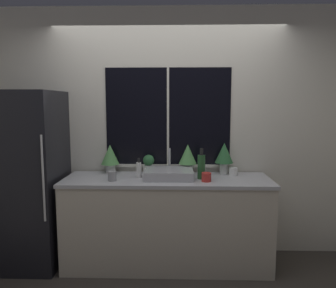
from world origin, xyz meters
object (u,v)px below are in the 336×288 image
Objects in this scene: potted_plant_far_right at (224,154)px; mug_red at (206,177)px; refrigerator at (29,179)px; bottle_tall at (201,166)px; potted_plant_center_right at (188,157)px; potted_plant_center_left at (149,164)px; potted_plant_far_left at (110,156)px; mug_grey at (112,176)px; sink at (169,174)px; soap_bottle at (139,169)px; mug_white at (233,171)px.

mug_red is (-0.22, -0.37, -0.17)m from potted_plant_far_right.
refrigerator is 1.78m from bottle_tall.
potted_plant_far_right is 0.46m from mug_red.
potted_plant_center_left is at bearing 180.00° from potted_plant_center_right.
mug_grey is at bearing -76.13° from potted_plant_far_left.
mug_red is at bearing 0.06° from mug_grey.
potted_plant_center_left is (1.22, 0.23, 0.12)m from refrigerator.
mug_grey reaches higher than mug_red.
sink is 0.31m from soap_bottle.
refrigerator is 8.90× the size of potted_plant_center_left.
potted_plant_far_left reaches higher than potted_plant_center_left.
potted_plant_center_right is at bearing 26.00° from mug_grey.
potted_plant_center_left is 0.23m from soap_bottle.
refrigerator is at bearing 171.10° from mug_grey.
soap_bottle is at bearing -110.58° from potted_plant_center_left.
mug_red is (0.59, -0.37, -0.06)m from potted_plant_center_left.
sink is at bearing 175.58° from bottle_tall.
potted_plant_center_right is 0.56m from soap_bottle.
refrigerator is 2.06m from potted_plant_far_right.
bottle_tall is (1.77, -0.02, 0.15)m from refrigerator.
mug_red is at bearing -4.36° from refrigerator.
bottle_tall is at bearing -4.42° from sink.
mug_white is at bearing 8.34° from soap_bottle.
refrigerator is at bearing -175.83° from mug_white.
mug_grey is at bearing -154.00° from potted_plant_center_right.
potted_plant_far_right is 1.21m from mug_grey.
potted_plant_far_left is 0.43m from potted_plant_center_left.
bottle_tall is (0.97, -0.25, -0.06)m from potted_plant_far_left.
refrigerator is 5.78× the size of potted_plant_far_left.
bottle_tall is at bearing 109.98° from mug_red.
potted_plant_far_left is (-0.65, 0.23, 0.14)m from sink.
potted_plant_far_left is at bearing 176.84° from mug_white.
potted_plant_far_right reaches higher than mug_white.
sink is 1.58× the size of bottle_tall.
bottle_tall is at bearing -0.75° from refrigerator.
potted_plant_far_left is at bearing 165.53° from bottle_tall.
mug_grey is (-0.55, -0.14, 0.00)m from sink.
soap_bottle is (-0.08, -0.22, -0.02)m from potted_plant_center_left.
potted_plant_far_right is at bearing 13.62° from soap_bottle.
potted_plant_center_left is 0.66× the size of bottle_tall.
potted_plant_center_right is 3.40× the size of mug_red.
soap_bottle is at bearing -171.66° from mug_white.
potted_plant_far_right is (0.39, 0.00, 0.02)m from potted_plant_center_right.
sink is at bearing 14.26° from mug_grey.
potted_plant_center_right is 0.39m from potted_plant_far_right.
refrigerator is at bearing 175.64° from mug_red.
potted_plant_far_right is 3.73× the size of mug_white.
potted_plant_far_right is at bearing 58.90° from mug_red.
refrigerator is 3.69× the size of sink.
refrigerator is 0.85m from potted_plant_far_left.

